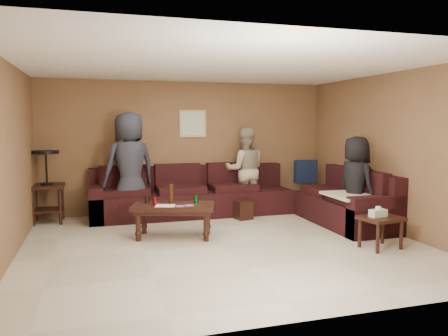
{
  "coord_description": "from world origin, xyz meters",
  "views": [
    {
      "loc": [
        -1.7,
        -5.8,
        1.73
      ],
      "look_at": [
        0.25,
        0.85,
        1.0
      ],
      "focal_mm": 35.0,
      "sensor_mm": 36.0,
      "label": 1
    }
  ],
  "objects_px": {
    "sectional_sofa": "(244,201)",
    "coffee_table": "(174,209)",
    "end_table_left": "(47,185)",
    "person_middle": "(245,170)",
    "person_left": "(130,167)",
    "waste_bin": "(243,210)",
    "side_table_right": "(380,221)",
    "person_right": "(356,183)"
  },
  "relations": [
    {
      "from": "coffee_table",
      "to": "sectional_sofa",
      "type": "bearing_deg",
      "value": 32.83
    },
    {
      "from": "coffee_table",
      "to": "person_middle",
      "type": "distance_m",
      "value": 2.26
    },
    {
      "from": "side_table_right",
      "to": "person_left",
      "type": "height_order",
      "value": "person_left"
    },
    {
      "from": "coffee_table",
      "to": "end_table_left",
      "type": "height_order",
      "value": "end_table_left"
    },
    {
      "from": "coffee_table",
      "to": "person_left",
      "type": "height_order",
      "value": "person_left"
    },
    {
      "from": "waste_bin",
      "to": "person_left",
      "type": "bearing_deg",
      "value": 167.44
    },
    {
      "from": "coffee_table",
      "to": "person_middle",
      "type": "bearing_deg",
      "value": 42.24
    },
    {
      "from": "person_left",
      "to": "waste_bin",
      "type": "bearing_deg",
      "value": 145.88
    },
    {
      "from": "side_table_right",
      "to": "person_left",
      "type": "xyz_separation_m",
      "value": [
        -3.15,
        2.69,
        0.57
      ]
    },
    {
      "from": "sectional_sofa",
      "to": "person_middle",
      "type": "bearing_deg",
      "value": 68.9
    },
    {
      "from": "sectional_sofa",
      "to": "person_right",
      "type": "xyz_separation_m",
      "value": [
        1.46,
        -1.26,
        0.43
      ]
    },
    {
      "from": "coffee_table",
      "to": "waste_bin",
      "type": "relative_size",
      "value": 4.12
    },
    {
      "from": "side_table_right",
      "to": "person_left",
      "type": "bearing_deg",
      "value": 139.53
    },
    {
      "from": "side_table_right",
      "to": "person_left",
      "type": "relative_size",
      "value": 0.32
    },
    {
      "from": "waste_bin",
      "to": "person_right",
      "type": "relative_size",
      "value": 0.21
    },
    {
      "from": "sectional_sofa",
      "to": "person_left",
      "type": "xyz_separation_m",
      "value": [
        -1.97,
        0.4,
        0.63
      ]
    },
    {
      "from": "person_left",
      "to": "person_right",
      "type": "relative_size",
      "value": 1.27
    },
    {
      "from": "person_left",
      "to": "side_table_right",
      "type": "bearing_deg",
      "value": 117.96
    },
    {
      "from": "end_table_left",
      "to": "person_middle",
      "type": "height_order",
      "value": "person_middle"
    },
    {
      "from": "coffee_table",
      "to": "waste_bin",
      "type": "distance_m",
      "value": 1.68
    },
    {
      "from": "side_table_right",
      "to": "waste_bin",
      "type": "xyz_separation_m",
      "value": [
        -1.21,
        2.26,
        -0.23
      ]
    },
    {
      "from": "coffee_table",
      "to": "waste_bin",
      "type": "xyz_separation_m",
      "value": [
        1.41,
        0.88,
        -0.27
      ]
    },
    {
      "from": "person_right",
      "to": "side_table_right",
      "type": "bearing_deg",
      "value": 156.71
    },
    {
      "from": "sectional_sofa",
      "to": "person_middle",
      "type": "distance_m",
      "value": 0.79
    },
    {
      "from": "sectional_sofa",
      "to": "waste_bin",
      "type": "xyz_separation_m",
      "value": [
        -0.02,
        -0.04,
        -0.16
      ]
    },
    {
      "from": "person_middle",
      "to": "person_right",
      "type": "relative_size",
      "value": 1.08
    },
    {
      "from": "person_left",
      "to": "person_middle",
      "type": "height_order",
      "value": "person_left"
    },
    {
      "from": "sectional_sofa",
      "to": "person_left",
      "type": "distance_m",
      "value": 2.1
    },
    {
      "from": "end_table_left",
      "to": "side_table_right",
      "type": "distance_m",
      "value": 5.41
    },
    {
      "from": "end_table_left",
      "to": "waste_bin",
      "type": "relative_size",
      "value": 3.86
    },
    {
      "from": "person_middle",
      "to": "end_table_left",
      "type": "bearing_deg",
      "value": 10.01
    },
    {
      "from": "person_middle",
      "to": "person_right",
      "type": "distance_m",
      "value": 2.22
    },
    {
      "from": "sectional_sofa",
      "to": "person_right",
      "type": "bearing_deg",
      "value": -40.77
    },
    {
      "from": "sectional_sofa",
      "to": "coffee_table",
      "type": "bearing_deg",
      "value": -147.17
    },
    {
      "from": "side_table_right",
      "to": "person_middle",
      "type": "relative_size",
      "value": 0.37
    },
    {
      "from": "person_middle",
      "to": "coffee_table",
      "type": "bearing_deg",
      "value": 53.46
    },
    {
      "from": "waste_bin",
      "to": "person_middle",
      "type": "xyz_separation_m",
      "value": [
        0.24,
        0.61,
        0.65
      ]
    },
    {
      "from": "sectional_sofa",
      "to": "person_left",
      "type": "bearing_deg",
      "value": 168.62
    },
    {
      "from": "waste_bin",
      "to": "person_middle",
      "type": "bearing_deg",
      "value": 68.48
    },
    {
      "from": "waste_bin",
      "to": "person_middle",
      "type": "height_order",
      "value": "person_middle"
    },
    {
      "from": "end_table_left",
      "to": "side_table_right",
      "type": "xyz_separation_m",
      "value": [
        4.53,
        -2.95,
        -0.27
      ]
    },
    {
      "from": "person_left",
      "to": "person_right",
      "type": "bearing_deg",
      "value": 132.63
    }
  ]
}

